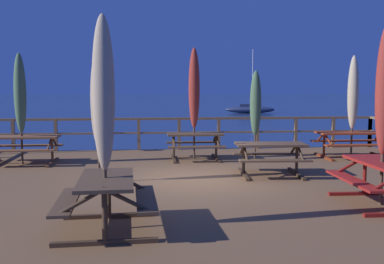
# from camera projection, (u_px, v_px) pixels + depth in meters

# --- Properties ---
(ground_plane) EXTENTS (600.00, 600.00, 0.00)m
(ground_plane) POSITION_uv_depth(u_px,v_px,m) (195.00, 215.00, 10.12)
(ground_plane) COLOR navy
(wooden_deck) EXTENTS (13.85, 10.29, 0.84)m
(wooden_deck) POSITION_uv_depth(u_px,v_px,m) (195.00, 197.00, 10.08)
(wooden_deck) COLOR brown
(wooden_deck) RESTS_ON ground
(railing_waterside_far) EXTENTS (13.65, 0.10, 1.09)m
(railing_waterside_far) POSITION_uv_depth(u_px,v_px,m) (179.00, 128.00, 14.92)
(railing_waterside_far) COLOR brown
(railing_waterside_far) RESTS_ON wooden_deck
(picnic_table_back_right) EXTENTS (1.62, 1.42, 0.78)m
(picnic_table_back_right) POSITION_uv_depth(u_px,v_px,m) (195.00, 141.00, 12.80)
(picnic_table_back_right) COLOR brown
(picnic_table_back_right) RESTS_ON wooden_deck
(picnic_table_front_left) EXTENTS (1.45, 1.84, 0.78)m
(picnic_table_front_left) POSITION_uv_depth(u_px,v_px,m) (384.00, 174.00, 7.75)
(picnic_table_front_left) COLOR maroon
(picnic_table_front_left) RESTS_ON wooden_deck
(picnic_table_back_left) EXTENTS (1.46, 1.65, 0.78)m
(picnic_table_back_left) POSITION_uv_depth(u_px,v_px,m) (107.00, 193.00, 6.35)
(picnic_table_back_left) COLOR brown
(picnic_table_back_left) RESTS_ON wooden_deck
(picnic_table_mid_left) EXTENTS (2.00, 1.41, 0.78)m
(picnic_table_mid_left) POSITION_uv_depth(u_px,v_px,m) (21.00, 144.00, 12.04)
(picnic_table_mid_left) COLOR brown
(picnic_table_mid_left) RESTS_ON wooden_deck
(picnic_table_mid_right) EXTENTS (1.72, 1.52, 0.78)m
(picnic_table_mid_right) POSITION_uv_depth(u_px,v_px,m) (270.00, 152.00, 10.44)
(picnic_table_mid_right) COLOR brown
(picnic_table_mid_right) RESTS_ON wooden_deck
(picnic_table_mid_centre) EXTENTS (2.20, 1.44, 0.78)m
(picnic_table_mid_centre) POSITION_uv_depth(u_px,v_px,m) (354.00, 139.00, 13.19)
(picnic_table_mid_centre) COLOR #993819
(picnic_table_mid_centre) RESTS_ON wooden_deck
(patio_umbrella_short_front) EXTENTS (0.32, 0.32, 3.22)m
(patio_umbrella_short_front) POSITION_uv_depth(u_px,v_px,m) (194.00, 89.00, 12.70)
(patio_umbrella_short_front) COLOR #4C3828
(patio_umbrella_short_front) RESTS_ON wooden_deck
(patio_umbrella_tall_back_right) EXTENTS (0.32, 0.32, 3.08)m
(patio_umbrella_tall_back_right) POSITION_uv_depth(u_px,v_px,m) (103.00, 94.00, 6.22)
(patio_umbrella_tall_back_right) COLOR #4C3828
(patio_umbrella_tall_back_right) RESTS_ON wooden_deck
(patio_umbrella_tall_mid_right) EXTENTS (0.32, 0.32, 3.01)m
(patio_umbrella_tall_mid_right) POSITION_uv_depth(u_px,v_px,m) (20.00, 94.00, 11.88)
(patio_umbrella_tall_mid_right) COLOR #4C3828
(patio_umbrella_tall_mid_right) RESTS_ON wooden_deck
(patio_umbrella_short_mid) EXTENTS (0.32, 0.32, 2.82)m
(patio_umbrella_short_mid) POSITION_uv_depth(u_px,v_px,m) (98.00, 101.00, 9.52)
(patio_umbrella_short_mid) COLOR #4C3828
(patio_umbrella_short_mid) RESTS_ON wooden_deck
(patio_umbrella_tall_front) EXTENTS (0.32, 0.32, 3.03)m
(patio_umbrella_tall_front) POSITION_uv_depth(u_px,v_px,m) (353.00, 93.00, 13.10)
(patio_umbrella_tall_front) COLOR #4C3828
(patio_umbrella_tall_front) RESTS_ON wooden_deck
(patio_umbrella_short_back) EXTENTS (0.32, 0.32, 2.57)m
(patio_umbrella_short_back) POSITION_uv_depth(u_px,v_px,m) (256.00, 104.00, 12.52)
(patio_umbrella_short_back) COLOR #4C3828
(patio_umbrella_short_back) RESTS_ON wooden_deck
(sailboat_distant) EXTENTS (6.20, 2.73, 7.72)m
(sailboat_distant) POSITION_uv_depth(u_px,v_px,m) (250.00, 109.00, 53.84)
(sailboat_distant) COLOR navy
(sailboat_distant) RESTS_ON ground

